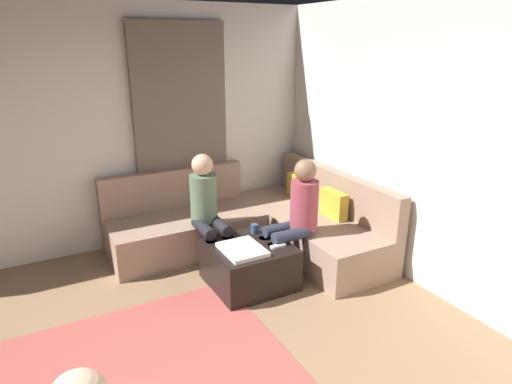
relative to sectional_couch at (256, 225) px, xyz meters
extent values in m
cube|color=silver|center=(2.08, 1.06, 1.07)|extent=(6.00, 0.12, 2.70)
cube|color=silver|center=(-0.86, -1.88, 1.07)|extent=(0.12, 6.00, 2.70)
cube|color=#726659|center=(-0.76, -0.58, 0.97)|extent=(0.06, 1.10, 2.50)
cube|color=#9E7F6B|center=(0.30, 0.53, -0.07)|extent=(2.10, 0.85, 0.42)
cube|color=#9E7F6B|center=(0.30, 0.88, 0.36)|extent=(2.10, 0.14, 0.45)
cube|color=#9E7F6B|center=(-0.32, -0.75, -0.07)|extent=(0.85, 1.70, 0.42)
cube|color=#9E7F6B|center=(-0.68, -0.75, 0.36)|extent=(0.14, 1.70, 0.45)
cube|color=gold|center=(-0.20, 0.70, 0.26)|extent=(0.36, 0.12, 0.36)
cube|color=gold|center=(0.50, 0.70, 0.26)|extent=(0.36, 0.12, 0.36)
cube|color=black|center=(0.70, -0.46, -0.07)|extent=(0.76, 0.76, 0.42)
cube|color=white|center=(0.80, -0.58, 0.16)|extent=(0.44, 0.36, 0.04)
cylinder|color=#334C72|center=(0.48, -0.28, 0.19)|extent=(0.08, 0.08, 0.10)
cube|color=white|center=(0.88, -0.24, 0.15)|extent=(0.05, 0.15, 0.02)
cylinder|color=#2D3347|center=(0.81, -0.25, -0.07)|extent=(0.12, 0.12, 0.42)
cylinder|color=#2D3347|center=(0.63, -0.25, -0.07)|extent=(0.12, 0.12, 0.42)
cylinder|color=#2D3347|center=(0.81, -0.05, 0.20)|extent=(0.12, 0.40, 0.12)
cylinder|color=#2D3347|center=(0.63, -0.05, 0.20)|extent=(0.12, 0.40, 0.12)
cylinder|color=#993F4C|center=(0.72, 0.15, 0.45)|extent=(0.28, 0.28, 0.50)
sphere|color=#8C664C|center=(0.72, 0.15, 0.81)|extent=(0.22, 0.22, 0.22)
cylinder|color=black|center=(0.45, -0.56, -0.07)|extent=(0.12, 0.12, 0.42)
cylinder|color=black|center=(0.45, -0.74, -0.07)|extent=(0.12, 0.12, 0.42)
cylinder|color=black|center=(0.25, -0.56, 0.20)|extent=(0.40, 0.12, 0.12)
cylinder|color=black|center=(0.25, -0.74, 0.20)|extent=(0.40, 0.12, 0.12)
cylinder|color=#597259|center=(0.05, -0.65, 0.45)|extent=(0.28, 0.28, 0.50)
sphere|color=#D8AD8C|center=(0.05, -0.65, 0.81)|extent=(0.22, 0.22, 0.22)
camera|label=1|loc=(4.19, -2.26, 2.01)|focal=31.50mm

